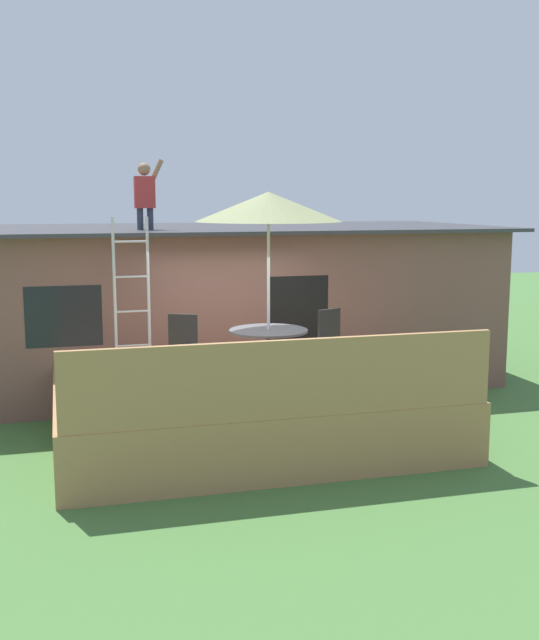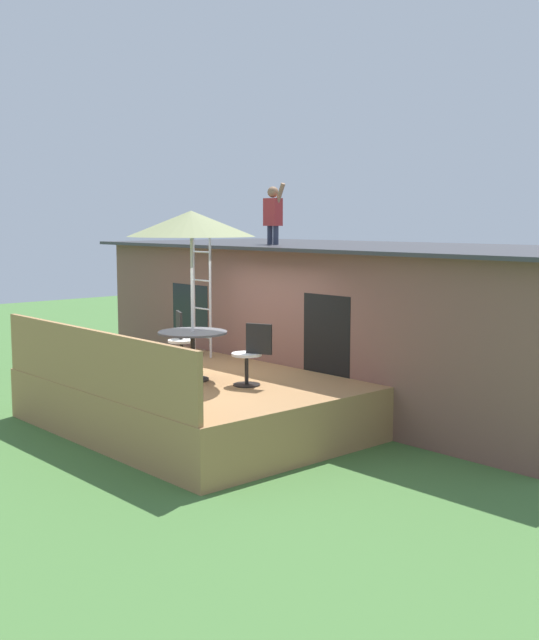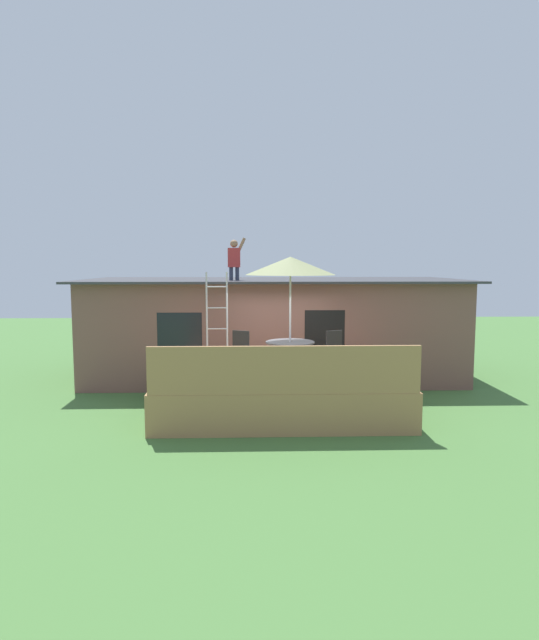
{
  "view_description": "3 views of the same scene",
  "coord_description": "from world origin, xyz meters",
  "px_view_note": "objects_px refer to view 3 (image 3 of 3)",
  "views": [
    {
      "loc": [
        -2.43,
        -9.92,
        3.25
      ],
      "look_at": [
        0.45,
        0.57,
        1.54
      ],
      "focal_mm": 43.27,
      "sensor_mm": 36.0,
      "label": 1
    },
    {
      "loc": [
        9.73,
        -7.25,
        3.18
      ],
      "look_at": [
        0.42,
        1.1,
        1.62
      ],
      "focal_mm": 44.51,
      "sensor_mm": 36.0,
      "label": 2
    },
    {
      "loc": [
        -0.58,
        -11.38,
        3.2
      ],
      "look_at": [
        -0.19,
        1.03,
        1.87
      ],
      "focal_mm": 29.71,
      "sensor_mm": 36.0,
      "label": 3
    }
  ],
  "objects_px": {
    "patio_umbrella": "(290,266)",
    "step_ladder": "(217,318)",
    "person_figure": "(234,257)",
    "patio_table": "(290,349)",
    "patio_chair_right": "(329,352)",
    "patio_chair_left": "(246,352)"
  },
  "relations": [
    {
      "from": "patio_chair_left",
      "to": "step_ladder",
      "type": "bearing_deg",
      "value": 151.42
    },
    {
      "from": "patio_table",
      "to": "step_ladder",
      "type": "height_order",
      "value": "step_ladder"
    },
    {
      "from": "patio_chair_left",
      "to": "patio_chair_right",
      "type": "xyz_separation_m",
      "value": [
        1.83,
        -0.06,
        0.0
      ]
    },
    {
      "from": "step_ladder",
      "to": "person_figure",
      "type": "distance_m",
      "value": 2.03
    },
    {
      "from": "step_ladder",
      "to": "patio_chair_left",
      "type": "xyz_separation_m",
      "value": [
        0.7,
        -0.97,
        -0.64
      ]
    },
    {
      "from": "patio_umbrella",
      "to": "patio_chair_right",
      "type": "distance_m",
      "value": 2.13
    },
    {
      "from": "patio_chair_left",
      "to": "patio_chair_right",
      "type": "relative_size",
      "value": 1.0
    },
    {
      "from": "step_ladder",
      "to": "person_figure",
      "type": "height_order",
      "value": "person_figure"
    },
    {
      "from": "patio_umbrella",
      "to": "person_figure",
      "type": "distance_m",
      "value": 3.06
    },
    {
      "from": "patio_umbrella",
      "to": "patio_table",
      "type": "bearing_deg",
      "value": 0.0
    },
    {
      "from": "person_figure",
      "to": "patio_chair_left",
      "type": "xyz_separation_m",
      "value": [
        0.32,
        -2.33,
        -2.11
      ]
    },
    {
      "from": "person_figure",
      "to": "step_ladder",
      "type": "bearing_deg",
      "value": -105.59
    },
    {
      "from": "patio_umbrella",
      "to": "step_ladder",
      "type": "bearing_deg",
      "value": 139.07
    },
    {
      "from": "patio_table",
      "to": "patio_chair_left",
      "type": "distance_m",
      "value": 1.05
    },
    {
      "from": "patio_umbrella",
      "to": "person_figure",
      "type": "height_order",
      "value": "person_figure"
    },
    {
      "from": "step_ladder",
      "to": "person_figure",
      "type": "bearing_deg",
      "value": 74.41
    },
    {
      "from": "patio_umbrella",
      "to": "patio_chair_right",
      "type": "relative_size",
      "value": 2.76
    },
    {
      "from": "patio_umbrella",
      "to": "step_ladder",
      "type": "relative_size",
      "value": 1.15
    },
    {
      "from": "patio_table",
      "to": "patio_umbrella",
      "type": "xyz_separation_m",
      "value": [
        -0.0,
        0.0,
        1.76
      ]
    },
    {
      "from": "person_figure",
      "to": "patio_chair_right",
      "type": "bearing_deg",
      "value": -47.94
    },
    {
      "from": "patio_table",
      "to": "patio_chair_left",
      "type": "xyz_separation_m",
      "value": [
        -0.94,
        0.45,
        -0.13
      ]
    },
    {
      "from": "patio_umbrella",
      "to": "patio_chair_left",
      "type": "relative_size",
      "value": 2.76
    }
  ]
}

